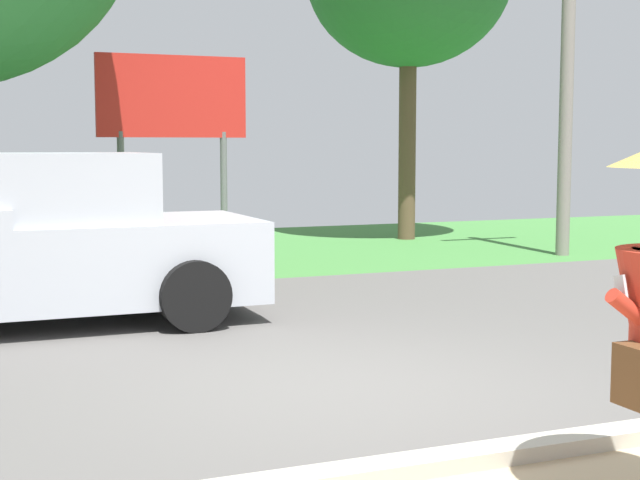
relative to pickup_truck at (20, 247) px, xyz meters
name	(u,v)px	position (x,y,z in m)	size (l,w,h in m)	color
ground_plane	(240,327)	(2.25, -0.73, -0.92)	(40.00, 22.00, 0.20)	#565451
pickup_truck	(20,247)	(0.00, 0.00, 0.00)	(5.20, 2.28, 1.88)	#ADB2BA
utility_pole	(568,43)	(9.51, 3.16, 2.88)	(1.80, 0.24, 7.15)	gray
roadside_billboard	(173,111)	(2.94, 5.31, 1.68)	(2.60, 0.12, 3.50)	slate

